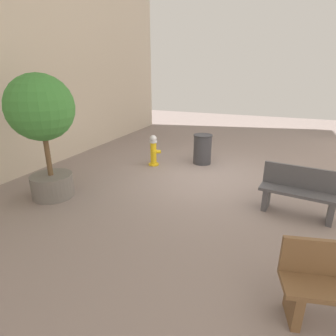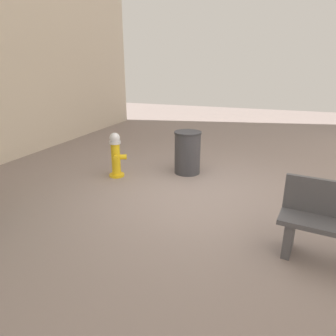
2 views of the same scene
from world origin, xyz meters
The scene contains 5 objects.
ground_plane centered at (0.00, 0.00, 0.00)m, with size 23.40×23.40×0.00m, color gray.
fire_hydrant centered at (1.68, -0.32, 0.46)m, with size 0.38×0.40×0.92m.
bench_near centered at (-2.23, 1.31, 0.48)m, with size 1.49×0.64×0.95m.
planter_tree centered at (2.86, 2.53, 1.74)m, with size 1.37×1.37×2.67m.
trash_bin centered at (0.37, -1.04, 0.45)m, with size 0.57×0.57×0.90m.
Camera 1 is at (-1.68, 6.73, 2.67)m, focal length 28.90 mm.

